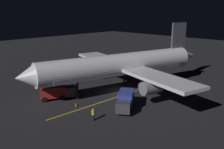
{
  "coord_description": "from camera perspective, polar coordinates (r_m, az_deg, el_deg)",
  "views": [
    {
      "loc": [
        -29.36,
        31.83,
        14.48
      ],
      "look_at": [
        0.0,
        2.0,
        3.5
      ],
      "focal_mm": 40.14,
      "sensor_mm": 36.0,
      "label": 1
    }
  ],
  "objects": [
    {
      "name": "apron_guide_stripe",
      "position": [
        41.75,
        -0.17,
        -5.59
      ],
      "size": [
        1.11,
        24.11,
        0.01
      ],
      "primitive_type": "cube",
      "rotation": [
        0.0,
        0.0,
        -0.04
      ],
      "color": "gold",
      "rests_on": "ground_plane"
    },
    {
      "name": "airliner",
      "position": [
        44.7,
        2.45,
        2.08
      ],
      "size": [
        32.27,
        36.62,
        11.89
      ],
      "color": "white",
      "rests_on": "ground_plane"
    },
    {
      "name": "baggage_truck",
      "position": [
        42.39,
        -12.43,
        -3.97
      ],
      "size": [
        4.59,
        6.19,
        2.2
      ],
      "color": "maroon",
      "rests_on": "ground_plane"
    },
    {
      "name": "ground_crew_worker",
      "position": [
        33.8,
        -4.32,
        -9.06
      ],
      "size": [
        0.4,
        0.4,
        1.74
      ],
      "color": "black",
      "rests_on": "ground_plane"
    },
    {
      "name": "traffic_cone_near_right",
      "position": [
        39.03,
        -8.22,
        -6.84
      ],
      "size": [
        0.5,
        0.5,
        0.55
      ],
      "color": "#EA590F",
      "rests_on": "ground_plane"
    },
    {
      "name": "ground_plane",
      "position": [
        45.69,
        1.76,
        -3.92
      ],
      "size": [
        180.0,
        180.0,
        0.2
      ],
      "primitive_type": "cube",
      "color": "black"
    },
    {
      "name": "traffic_cone_near_left",
      "position": [
        45.14,
        -9.53,
        -3.88
      ],
      "size": [
        0.5,
        0.5,
        0.55
      ],
      "color": "#EA590F",
      "rests_on": "ground_plane"
    },
    {
      "name": "catering_truck",
      "position": [
        37.32,
        3.09,
        -6.01
      ],
      "size": [
        4.83,
        5.76,
        2.58
      ],
      "color": "navy",
      "rests_on": "ground_plane"
    }
  ]
}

